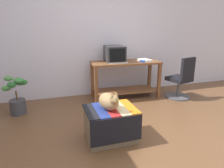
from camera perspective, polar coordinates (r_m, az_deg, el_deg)
name	(u,v)px	position (r m, az deg, el deg)	size (l,w,h in m)	color
ground_plane	(131,138)	(3.00, 5.42, -14.61)	(14.00, 14.00, 0.00)	brown
back_wall	(95,35)	(4.53, -4.60, 13.37)	(8.00, 0.10, 2.60)	silver
desk	(125,73)	(4.37, 3.70, 3.00)	(1.45, 0.64, 0.78)	brown
tv_monitor	(115,54)	(4.26, 0.72, 8.28)	(0.40, 0.48, 0.32)	#28282B
keyboard	(117,63)	(4.13, 1.53, 5.97)	(0.40, 0.15, 0.02)	beige
book	(145,60)	(4.42, 9.13, 6.56)	(0.21, 0.27, 0.04)	white
ottoman_with_blanket	(111,124)	(2.86, -0.41, -10.99)	(0.68, 0.54, 0.46)	#7A664C
cat	(109,101)	(2.69, -0.77, -4.81)	(0.34, 0.42, 0.27)	#9E7A4C
potted_plant	(17,99)	(3.96, -24.88, -3.68)	(0.43, 0.33, 0.67)	#3D3D42
office_chair	(181,81)	(4.56, 18.61, 0.90)	(0.52, 0.52, 0.89)	#4C4C51
stapler	(142,61)	(4.27, 8.42, 6.24)	(0.04, 0.11, 0.04)	#2342B7
pen	(140,61)	(4.44, 7.74, 6.46)	(0.01, 0.01, 0.14)	#B7B7BC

